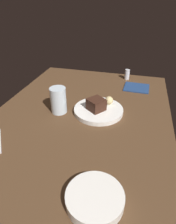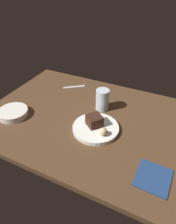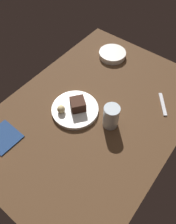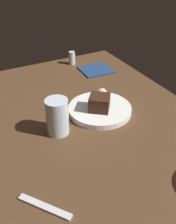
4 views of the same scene
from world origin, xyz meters
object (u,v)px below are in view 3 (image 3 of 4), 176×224
(chocolate_cake_slice, at_px, (78,104))
(side_bowl, at_px, (112,54))
(folded_napkin, at_px, (3,137))
(bread_roll, at_px, (61,109))
(dessert_plate, at_px, (75,110))
(water_glass, at_px, (111,117))
(dessert_spoon, at_px, (163,104))

(chocolate_cake_slice, height_order, side_bowl, chocolate_cake_slice)
(side_bowl, relative_size, folded_napkin, 1.13)
(bread_roll, distance_m, folded_napkin, 0.30)
(dessert_plate, bearing_deg, chocolate_cake_slice, -37.11)
(dessert_plate, distance_m, water_glass, 0.20)
(bread_roll, height_order, dessert_spoon, bread_roll)
(chocolate_cake_slice, xyz_separation_m, water_glass, (0.03, -0.18, 0.01))
(water_glass, distance_m, folded_napkin, 0.52)
(chocolate_cake_slice, bearing_deg, dessert_spoon, -47.31)
(chocolate_cake_slice, height_order, water_glass, water_glass)
(chocolate_cake_slice, bearing_deg, side_bowl, 12.30)
(dessert_plate, distance_m, chocolate_cake_slice, 0.04)
(dessert_spoon, height_order, folded_napkin, dessert_spoon)
(bread_roll, relative_size, dessert_spoon, 0.27)
(dessert_plate, relative_size, dessert_spoon, 1.60)
(bread_roll, distance_m, side_bowl, 0.53)
(folded_napkin, bearing_deg, dessert_plate, -26.89)
(water_glass, height_order, side_bowl, water_glass)
(water_glass, xyz_separation_m, side_bowl, (0.43, 0.28, -0.05))
(dessert_spoon, bearing_deg, side_bowl, -147.00)
(water_glass, bearing_deg, folded_napkin, 136.45)
(bread_roll, bearing_deg, side_bowl, 5.34)
(dessert_plate, xyz_separation_m, water_glass, (0.04, -0.19, 0.05))
(dessert_plate, relative_size, folded_napkin, 1.62)
(dessert_spoon, relative_size, folded_napkin, 1.02)
(dessert_plate, relative_size, chocolate_cake_slice, 3.30)
(water_glass, relative_size, dessert_spoon, 0.84)
(water_glass, bearing_deg, dessert_plate, 103.09)
(side_bowl, relative_size, dessert_spoon, 1.11)
(chocolate_cake_slice, bearing_deg, dessert_plate, 142.89)
(dessert_plate, bearing_deg, bread_roll, 144.00)
(chocolate_cake_slice, xyz_separation_m, bread_roll, (-0.07, 0.05, -0.01))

